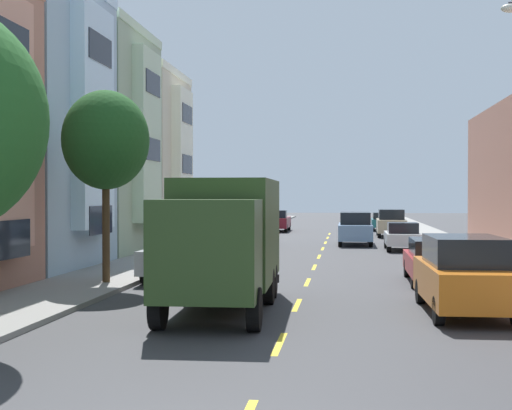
% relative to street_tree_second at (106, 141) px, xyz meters
% --- Properties ---
extents(ground_plane, '(160.00, 160.00, 0.00)m').
position_rel_street_tree_second_xyz_m(ground_plane, '(6.40, 14.90, -4.71)').
color(ground_plane, '#38383A').
extents(sidewalk_left, '(3.20, 120.00, 0.14)m').
position_rel_street_tree_second_xyz_m(sidewalk_left, '(-0.70, 12.90, -4.64)').
color(sidewalk_left, gray).
rests_on(sidewalk_left, ground_plane).
extents(sidewalk_right, '(3.20, 120.00, 0.14)m').
position_rel_street_tree_second_xyz_m(sidewalk_right, '(13.50, 12.90, -4.64)').
color(sidewalk_right, gray).
rests_on(sidewalk_right, ground_plane).
extents(lane_centerline_dashes, '(0.14, 47.20, 0.01)m').
position_rel_street_tree_second_xyz_m(lane_centerline_dashes, '(6.40, 9.40, -4.71)').
color(lane_centerline_dashes, yellow).
rests_on(lane_centerline_dashes, ground_plane).
extents(townhouse_fourth_sage, '(10.88, 7.30, 11.24)m').
position_rel_street_tree_second_xyz_m(townhouse_fourth_sage, '(-7.33, 11.89, 0.71)').
color(townhouse_fourth_sage, '#99AD8E').
rests_on(townhouse_fourth_sage, ground_plane).
extents(townhouse_fifth_cream, '(12.52, 7.30, 10.39)m').
position_rel_street_tree_second_xyz_m(townhouse_fifth_cream, '(-8.15, 19.38, 0.28)').
color(townhouse_fifth_cream, beige).
rests_on(townhouse_fifth_cream, ground_plane).
extents(street_tree_second, '(2.80, 2.80, 6.19)m').
position_rel_street_tree_second_xyz_m(street_tree_second, '(0.00, 0.00, 0.00)').
color(street_tree_second, '#47331E').
rests_on(street_tree_second, sidewalk_left).
extents(delivery_box_truck, '(2.60, 7.17, 3.37)m').
position_rel_street_tree_second_xyz_m(delivery_box_truck, '(4.59, -4.08, -2.81)').
color(delivery_box_truck, '#2D471E').
rests_on(delivery_box_truck, ground_plane).
extents(parked_hatchback_white, '(1.76, 4.01, 1.50)m').
position_rel_street_tree_second_xyz_m(parked_hatchback_white, '(10.63, 16.24, -3.95)').
color(parked_hatchback_white, silver).
rests_on(parked_hatchback_white, ground_plane).
extents(parked_wagon_red, '(1.87, 4.72, 1.50)m').
position_rel_street_tree_second_xyz_m(parked_wagon_red, '(10.66, 2.18, -3.91)').
color(parked_wagon_red, '#AD1E1E').
rests_on(parked_wagon_red, ground_plane).
extents(parked_suv_champagne, '(2.03, 4.83, 1.93)m').
position_rel_street_tree_second_xyz_m(parked_suv_champagne, '(10.81, 28.83, -3.72)').
color(parked_suv_champagne, tan).
rests_on(parked_suv_champagne, ground_plane).
extents(parked_suv_navy, '(2.06, 4.84, 1.93)m').
position_rel_street_tree_second_xyz_m(parked_suv_navy, '(1.93, 18.87, -3.72)').
color(parked_suv_navy, navy).
rests_on(parked_suv_navy, ground_plane).
extents(parked_pickup_burgundy, '(2.08, 5.33, 1.73)m').
position_rel_street_tree_second_xyz_m(parked_pickup_burgundy, '(2.07, 34.85, -3.88)').
color(parked_pickup_burgundy, maroon).
rests_on(parked_pickup_burgundy, ground_plane).
extents(parked_suv_orange, '(2.06, 4.84, 1.93)m').
position_rel_street_tree_second_xyz_m(parked_suv_orange, '(10.62, -3.98, -3.72)').
color(parked_suv_orange, orange).
rests_on(parked_suv_orange, ground_plane).
extents(parked_wagon_forest, '(1.95, 4.75, 1.50)m').
position_rel_street_tree_second_xyz_m(parked_wagon_forest, '(2.07, 8.11, -3.91)').
color(parked_wagon_forest, '#194C28').
rests_on(parked_wagon_forest, ground_plane).
extents(parked_pickup_silver, '(2.13, 5.35, 1.73)m').
position_rel_street_tree_second_xyz_m(parked_pickup_silver, '(2.00, 2.39, -3.88)').
color(parked_pickup_silver, '#B2B5BA').
rests_on(parked_pickup_silver, ground_plane).
extents(parked_wagon_teal, '(1.90, 4.73, 1.50)m').
position_rel_street_tree_second_xyz_m(parked_wagon_teal, '(10.65, 37.39, -3.91)').
color(parked_wagon_teal, '#195B60').
rests_on(parked_wagon_teal, ground_plane).
extents(moving_sky_sedan, '(1.95, 4.80, 1.93)m').
position_rel_street_tree_second_xyz_m(moving_sky_sedan, '(8.20, 20.24, -3.72)').
color(moving_sky_sedan, '#7A9EC6').
rests_on(moving_sky_sedan, ground_plane).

